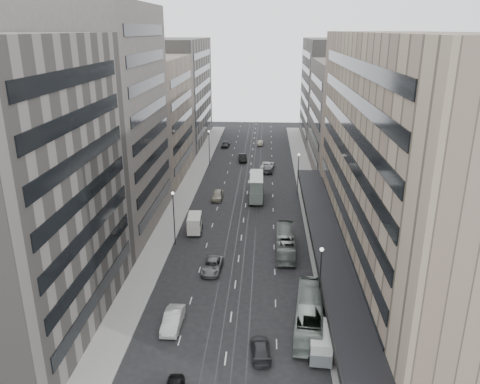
% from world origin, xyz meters
% --- Properties ---
extents(ground, '(220.00, 220.00, 0.00)m').
position_xyz_m(ground, '(0.00, 0.00, 0.00)').
color(ground, black).
rests_on(ground, ground).
extents(sidewalk_right, '(4.00, 125.00, 0.15)m').
position_xyz_m(sidewalk_right, '(12.00, 37.50, 0.07)').
color(sidewalk_right, gray).
rests_on(sidewalk_right, ground).
extents(sidewalk_left, '(4.00, 125.00, 0.15)m').
position_xyz_m(sidewalk_left, '(-12.00, 37.50, 0.07)').
color(sidewalk_left, gray).
rests_on(sidewalk_left, ground).
extents(department_store, '(19.20, 60.00, 30.00)m').
position_xyz_m(department_store, '(21.45, 8.00, 14.95)').
color(department_store, gray).
rests_on(department_store, ground).
extents(building_right_mid, '(15.00, 28.00, 24.00)m').
position_xyz_m(building_right_mid, '(21.50, 52.00, 12.00)').
color(building_right_mid, '#514C47').
rests_on(building_right_mid, ground).
extents(building_right_far, '(15.00, 32.00, 28.00)m').
position_xyz_m(building_right_far, '(21.50, 82.00, 14.00)').
color(building_right_far, '#625E58').
rests_on(building_right_far, ground).
extents(building_left_a, '(15.00, 28.00, 30.00)m').
position_xyz_m(building_left_a, '(-21.50, -8.00, 15.00)').
color(building_left_a, '#625E58').
rests_on(building_left_a, ground).
extents(building_left_b, '(15.00, 26.00, 34.00)m').
position_xyz_m(building_left_b, '(-21.50, 19.00, 17.00)').
color(building_left_b, '#514C47').
rests_on(building_left_b, ground).
extents(building_left_c, '(15.00, 28.00, 25.00)m').
position_xyz_m(building_left_c, '(-21.50, 46.00, 12.50)').
color(building_left_c, gray).
rests_on(building_left_c, ground).
extents(building_left_d, '(15.00, 38.00, 28.00)m').
position_xyz_m(building_left_d, '(-21.50, 79.00, 14.00)').
color(building_left_d, '#625E58').
rests_on(building_left_d, ground).
extents(lamp_right_near, '(0.44, 0.44, 8.32)m').
position_xyz_m(lamp_right_near, '(9.70, -5.00, 5.20)').
color(lamp_right_near, '#262628').
rests_on(lamp_right_near, ground).
extents(lamp_right_far, '(0.44, 0.44, 8.32)m').
position_xyz_m(lamp_right_far, '(9.70, 35.00, 5.20)').
color(lamp_right_far, '#262628').
rests_on(lamp_right_far, ground).
extents(lamp_left_near, '(0.44, 0.44, 8.32)m').
position_xyz_m(lamp_left_near, '(-9.70, 12.00, 5.20)').
color(lamp_left_near, '#262628').
rests_on(lamp_left_near, ground).
extents(lamp_left_far, '(0.44, 0.44, 8.32)m').
position_xyz_m(lamp_left_far, '(-9.70, 55.00, 5.20)').
color(lamp_left_far, '#262628').
rests_on(lamp_left_far, ground).
extents(bus_near, '(4.06, 12.02, 3.28)m').
position_xyz_m(bus_near, '(8.50, -7.39, 1.64)').
color(bus_near, gray).
rests_on(bus_near, ground).
extents(bus_far, '(2.64, 10.80, 3.00)m').
position_xyz_m(bus_far, '(6.53, 10.51, 1.50)').
color(bus_far, gray).
rests_on(bus_far, ground).
extents(double_decker, '(2.76, 8.65, 4.71)m').
position_xyz_m(double_decker, '(1.86, 32.24, 2.54)').
color(double_decker, slate).
rests_on(double_decker, ground).
extents(vw_microbus, '(2.53, 5.07, 2.67)m').
position_xyz_m(vw_microbus, '(9.20, -11.81, 1.48)').
color(vw_microbus, '#595F61').
rests_on(vw_microbus, ground).
extents(panel_van, '(2.50, 4.65, 2.84)m').
position_xyz_m(panel_van, '(-7.47, 16.61, 1.57)').
color(panel_van, beige).
rests_on(panel_van, ground).
extents(sedan_1, '(1.91, 5.24, 1.72)m').
position_xyz_m(sedan_1, '(-6.10, -8.18, 0.86)').
color(sedan_1, beige).
rests_on(sedan_1, ground).
extents(sedan_2, '(2.80, 5.46, 1.47)m').
position_xyz_m(sedan_2, '(-3.29, 4.34, 0.74)').
color(sedan_2, slate).
rests_on(sedan_2, ground).
extents(sedan_3, '(2.32, 4.82, 1.36)m').
position_xyz_m(sedan_3, '(3.37, -12.26, 0.68)').
color(sedan_3, '#29292B').
rests_on(sedan_3, ground).
extents(sedan_4, '(2.02, 4.94, 1.68)m').
position_xyz_m(sedan_4, '(-5.44, 31.91, 0.84)').
color(sedan_4, '#9F9683').
rests_on(sedan_4, ground).
extents(sedan_5, '(2.35, 5.35, 1.71)m').
position_xyz_m(sedan_5, '(-2.15, 59.07, 0.85)').
color(sedan_5, black).
rests_on(sedan_5, ground).
extents(sedan_6, '(3.46, 6.33, 1.68)m').
position_xyz_m(sedan_6, '(3.91, 52.83, 0.84)').
color(sedan_6, silver).
rests_on(sedan_6, ground).
extents(sedan_7, '(2.77, 5.77, 1.62)m').
position_xyz_m(sedan_7, '(3.82, 50.51, 0.81)').
color(sedan_7, slate).
rests_on(sedan_7, ground).
extents(sedan_8, '(2.30, 4.80, 1.58)m').
position_xyz_m(sedan_8, '(-7.47, 73.35, 0.79)').
color(sedan_8, '#252527').
rests_on(sedan_8, ground).
extents(sedan_9, '(1.62, 4.15, 1.35)m').
position_xyz_m(sedan_9, '(1.92, 75.97, 0.67)').
color(sedan_9, '#A29A86').
rests_on(sedan_9, ground).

